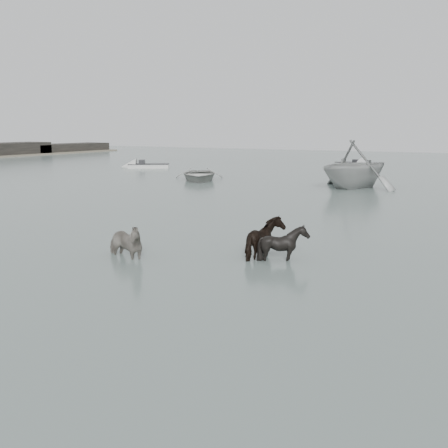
{
  "coord_description": "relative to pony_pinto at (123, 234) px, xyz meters",
  "views": [
    {
      "loc": [
        6.83,
        -10.63,
        3.7
      ],
      "look_at": [
        0.25,
        1.62,
        1.0
      ],
      "focal_mm": 40.0,
      "sensor_mm": 36.0,
      "label": 1
    }
  ],
  "objects": [
    {
      "name": "skiff_mid",
      "position": [
        -2.55,
        37.12,
        -0.32
      ],
      "size": [
        5.23,
        4.44,
        0.75
      ],
      "primitive_type": null,
      "rotation": [
        0.0,
        0.0,
        -0.63
      ],
      "color": "#A1A4A1",
      "rests_on": "ground"
    },
    {
      "name": "rowboat_trail",
      "position": [
        1.69,
        20.2,
        0.85
      ],
      "size": [
        7.03,
        7.43,
        3.09
      ],
      "primitive_type": "imported",
      "rotation": [
        0.0,
        0.0,
        2.71
      ],
      "color": "#9EA19F",
      "rests_on": "ground"
    },
    {
      "name": "pony_pinto",
      "position": [
        0.0,
        0.0,
        0.0
      ],
      "size": [
        1.77,
        1.07,
        1.39
      ],
      "primitive_type": "imported",
      "rotation": [
        0.0,
        0.0,
        1.37
      ],
      "color": "black",
      "rests_on": "ground"
    },
    {
      "name": "pony_dark",
      "position": [
        3.54,
        2.08,
        -0.01
      ],
      "size": [
        1.61,
        1.71,
        1.38
      ],
      "primitive_type": "imported",
      "rotation": [
        0.0,
        0.0,
        1.97
      ],
      "color": "black",
      "rests_on": "ground"
    },
    {
      "name": "pony_black",
      "position": [
        4.16,
        1.89,
        -0.06
      ],
      "size": [
        1.36,
        1.26,
        1.28
      ],
      "primitive_type": "imported",
      "rotation": [
        0.0,
        0.0,
        1.36
      ],
      "color": "black",
      "rests_on": "ground"
    },
    {
      "name": "skiff_outer",
      "position": [
        -19.0,
        26.69,
        -0.32
      ],
      "size": [
        5.21,
        4.07,
        0.75
      ],
      "primitive_type": null,
      "rotation": [
        0.0,
        0.0,
        3.7
      ],
      "color": "silver",
      "rests_on": "ground"
    },
    {
      "name": "ground",
      "position": [
        2.32,
        -0.29,
        -0.7
      ],
      "size": [
        140.0,
        140.0,
        0.0
      ],
      "primitive_type": "plane",
      "color": "#51615B",
      "rests_on": "ground"
    },
    {
      "name": "rowboat_lead",
      "position": [
        -9.21,
        19.46,
        -0.19
      ],
      "size": [
        5.43,
        5.95,
        1.01
      ],
      "primitive_type": "imported",
      "rotation": [
        0.0,
        0.0,
        0.52
      ],
      "color": "#A1A29D",
      "rests_on": "ground"
    }
  ]
}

